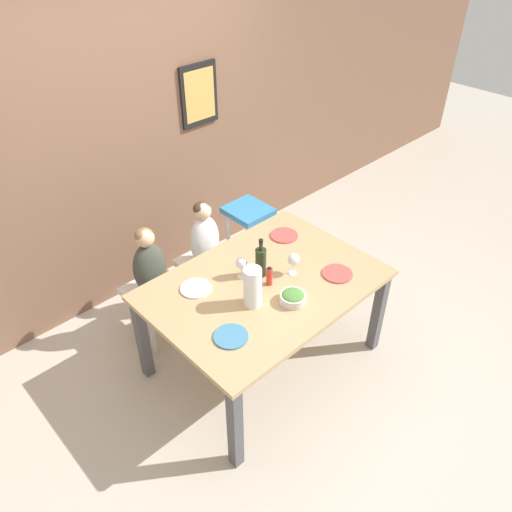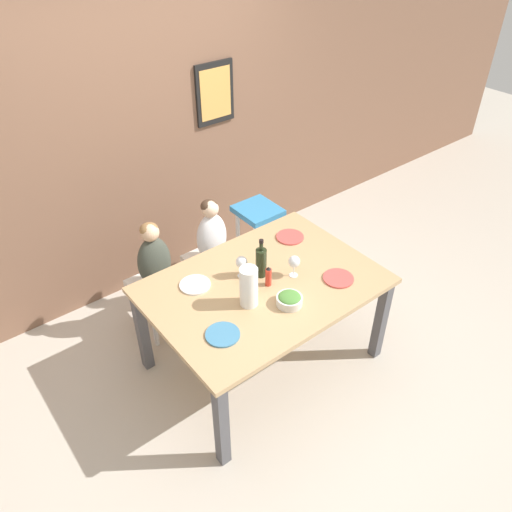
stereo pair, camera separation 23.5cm
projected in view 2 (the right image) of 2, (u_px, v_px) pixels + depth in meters
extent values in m
plane|color=#BCB2A3|center=(263.00, 359.00, 3.79)|extent=(14.00, 14.00, 0.00)
cube|color=brown|center=(148.00, 131.00, 3.87)|extent=(10.00, 0.06, 2.70)
cube|color=black|center=(215.00, 93.00, 4.04)|extent=(0.35, 0.02, 0.50)
cube|color=gold|center=(216.00, 94.00, 4.03)|extent=(0.29, 0.00, 0.41)
cube|color=tan|center=(264.00, 285.00, 3.34)|extent=(1.53, 1.09, 0.03)
cube|color=#4C4C51|center=(221.00, 425.00, 2.92)|extent=(0.07, 0.07, 0.72)
cube|color=#4C4C51|center=(381.00, 320.00, 3.62)|extent=(0.07, 0.07, 0.72)
cube|color=#4C4C51|center=(142.00, 331.00, 3.52)|extent=(0.07, 0.07, 0.72)
cube|color=#4C4C51|center=(292.00, 256.00, 4.22)|extent=(0.07, 0.07, 0.72)
cylinder|color=silver|center=(154.00, 326.00, 3.79)|extent=(0.04, 0.04, 0.40)
cylinder|color=silver|center=(186.00, 310.00, 3.93)|extent=(0.04, 0.04, 0.40)
cylinder|color=silver|center=(137.00, 306.00, 3.97)|extent=(0.04, 0.04, 0.40)
cylinder|color=silver|center=(168.00, 291.00, 4.11)|extent=(0.04, 0.04, 0.40)
cube|color=silver|center=(158.00, 287.00, 3.81)|extent=(0.38, 0.41, 0.05)
cylinder|color=silver|center=(210.00, 298.00, 4.04)|extent=(0.04, 0.04, 0.40)
cylinder|color=silver|center=(238.00, 284.00, 4.18)|extent=(0.04, 0.04, 0.40)
cylinder|color=silver|center=(191.00, 280.00, 4.22)|extent=(0.04, 0.04, 0.40)
cylinder|color=silver|center=(219.00, 268.00, 4.36)|extent=(0.04, 0.04, 0.40)
cube|color=silver|center=(213.00, 261.00, 4.07)|extent=(0.38, 0.41, 0.05)
cylinder|color=silver|center=(255.00, 259.00, 4.20)|extent=(0.04, 0.04, 0.70)
cylinder|color=silver|center=(277.00, 249.00, 4.32)|extent=(0.04, 0.04, 0.70)
cylinder|color=silver|center=(238.00, 246.00, 4.36)|extent=(0.04, 0.04, 0.70)
cylinder|color=silver|center=(260.00, 236.00, 4.48)|extent=(0.04, 0.04, 0.70)
cube|color=teal|center=(258.00, 211.00, 4.11)|extent=(0.32, 0.35, 0.05)
ellipsoid|color=#3D4238|center=(154.00, 262.00, 3.67)|extent=(0.26, 0.17, 0.43)
sphere|color=#D6AD89|center=(150.00, 232.00, 3.51)|extent=(0.14, 0.14, 0.14)
ellipsoid|color=olive|center=(149.00, 229.00, 3.51)|extent=(0.13, 0.13, 0.09)
ellipsoid|color=silver|center=(212.00, 237.00, 3.92)|extent=(0.26, 0.17, 0.43)
sphere|color=beige|center=(210.00, 209.00, 3.77)|extent=(0.14, 0.14, 0.14)
ellipsoid|color=#473323|center=(209.00, 206.00, 3.76)|extent=(0.13, 0.13, 0.09)
cylinder|color=#232D19|center=(261.00, 263.00, 3.34)|extent=(0.08, 0.08, 0.21)
cylinder|color=#232D19|center=(261.00, 245.00, 3.25)|extent=(0.03, 0.03, 0.08)
cylinder|color=black|center=(261.00, 241.00, 3.23)|extent=(0.03, 0.03, 0.02)
cylinder|color=white|center=(249.00, 287.00, 3.09)|extent=(0.12, 0.12, 0.28)
cylinder|color=white|center=(293.00, 275.00, 3.40)|extent=(0.06, 0.06, 0.00)
cylinder|color=white|center=(294.00, 271.00, 3.38)|extent=(0.01, 0.01, 0.07)
ellipsoid|color=white|center=(294.00, 262.00, 3.33)|extent=(0.08, 0.08, 0.08)
cylinder|color=white|center=(242.00, 276.00, 3.39)|extent=(0.06, 0.06, 0.00)
cylinder|color=white|center=(242.00, 271.00, 3.37)|extent=(0.01, 0.01, 0.07)
ellipsoid|color=white|center=(242.00, 262.00, 3.32)|extent=(0.08, 0.08, 0.08)
cylinder|color=silver|center=(290.00, 300.00, 3.15)|extent=(0.17, 0.17, 0.06)
ellipsoid|color=#4C8438|center=(290.00, 297.00, 3.14)|extent=(0.14, 0.14, 0.04)
cylinder|color=teal|center=(223.00, 334.00, 2.95)|extent=(0.21, 0.21, 0.01)
cylinder|color=silver|center=(195.00, 285.00, 3.31)|extent=(0.21, 0.21, 0.01)
cylinder|color=#D14C47|center=(290.00, 237.00, 3.75)|extent=(0.21, 0.21, 0.01)
cylinder|color=#D14C47|center=(338.00, 278.00, 3.36)|extent=(0.21, 0.21, 0.01)
cylinder|color=red|center=(268.00, 277.00, 3.28)|extent=(0.04, 0.04, 0.13)
cone|color=black|center=(269.00, 268.00, 3.24)|extent=(0.03, 0.03, 0.02)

